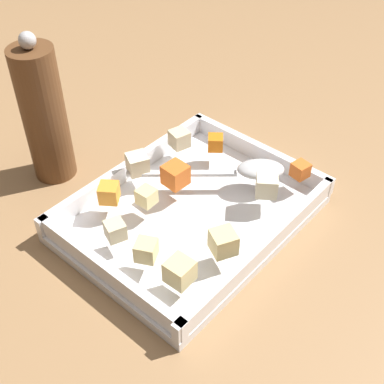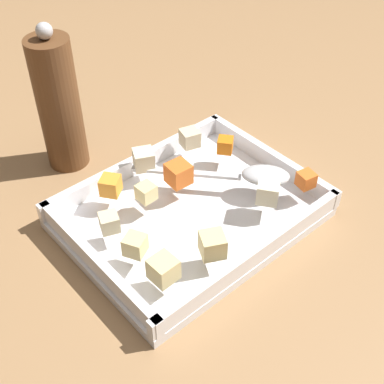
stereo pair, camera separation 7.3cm
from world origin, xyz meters
The scene contains 16 objects.
ground_plane centered at (0.00, 0.00, 0.00)m, with size 4.00×4.00×0.00m, color #936D47.
baking_dish centered at (0.00, 0.00, 0.01)m, with size 0.34×0.26×0.04m.
carrot_chunk_near_left centered at (0.14, -0.09, 0.05)m, with size 0.02×0.02×0.02m, color orange.
carrot_chunk_mid_left centered at (0.11, 0.05, 0.05)m, with size 0.02×0.02×0.02m, color orange.
carrot_chunk_mid_right centered at (-0.08, 0.08, 0.06)m, with size 0.03×0.03×0.03m, color orange.
carrot_chunk_far_left centered at (0.01, 0.04, 0.06)m, with size 0.03×0.03×0.03m, color orange.
potato_chunk_corner_se centered at (-0.04, -0.09, 0.06)m, with size 0.03×0.03×0.03m, color #E0CC89.
potato_chunk_corner_ne centered at (-0.12, 0.03, 0.06)m, with size 0.02×0.02×0.02m, color beige.
potato_chunk_under_handle centered at (0.08, 0.10, 0.06)m, with size 0.03×0.03×0.03m, color beige.
potato_chunk_heap_top centered at (-0.05, 0.04, 0.06)m, with size 0.02×0.02×0.02m, color #E0CC89.
potato_chunk_front_center centered at (0.08, -0.07, 0.06)m, with size 0.03×0.03×0.03m, color beige.
potato_chunk_far_right centered at (-0.12, -0.08, 0.06)m, with size 0.03×0.03×0.03m, color #E0CC89.
potato_chunk_back_center centered at (-0.01, 0.10, 0.06)m, with size 0.03×0.03×0.03m, color beige.
potato_chunk_heap_side centered at (-0.12, -0.03, 0.06)m, with size 0.03×0.03×0.03m, color #E0CC89.
serving_spoon centered at (0.10, -0.03, 0.05)m, with size 0.17×0.19×0.02m.
pepper_mill centered at (-0.06, 0.24, 0.11)m, with size 0.07×0.07×0.24m.
Camera 1 is at (-0.41, -0.36, 0.54)m, focal length 49.13 mm.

